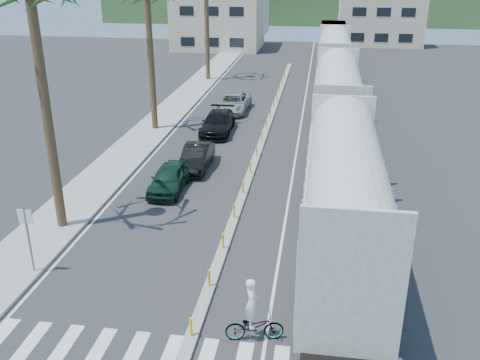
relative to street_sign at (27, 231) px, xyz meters
name	(u,v)px	position (x,y,z in m)	size (l,w,h in m)	color
ground	(198,321)	(7.30, -2.00, -1.97)	(140.00, 140.00, 0.00)	#28282B
sidewalk	(164,118)	(-1.20, 23.00, -1.90)	(3.00, 90.00, 0.15)	gray
rails	(333,115)	(12.30, 26.00, -1.94)	(1.56, 100.00, 0.06)	black
median	(262,142)	(7.30, 17.96, -1.88)	(0.45, 60.00, 0.85)	gray
crosswalk	(184,359)	(7.30, -4.00, -1.97)	(14.00, 2.20, 0.01)	silver
lane_markings	(242,122)	(5.15, 23.00, -1.97)	(9.42, 90.00, 0.01)	silver
freight_train	(336,89)	(12.30, 22.83, 0.93)	(3.00, 60.94, 5.85)	#AAA99C
street_sign	(27,231)	(0.00, 0.00, 0.00)	(0.60, 0.08, 3.00)	slate
buildings	(259,11)	(0.89, 69.66, 2.39)	(38.00, 27.00, 10.00)	#BDAF96
car_lead	(169,178)	(3.16, 9.09, -1.24)	(1.74, 4.27, 1.45)	black
car_second	(197,157)	(3.90, 12.63, -1.24)	(1.59, 4.43, 1.45)	black
car_third	(218,123)	(3.80, 19.94, -1.21)	(2.29, 5.34, 1.53)	black
car_rear	(233,103)	(3.97, 26.01, -1.24)	(2.59, 5.36, 1.47)	#ADAFB2
cyclist	(254,321)	(9.39, -2.67, -1.23)	(1.44, 2.23, 2.35)	#9EA0A5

